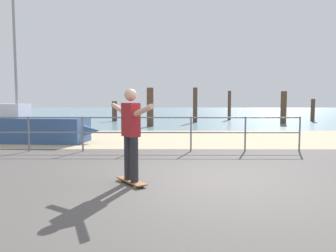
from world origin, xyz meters
TOP-DOWN VIEW (x-y plane):
  - ground_plane at (0.00, -1.00)m, footprint 24.00×10.00m
  - beach_strip at (0.00, 7.00)m, footprint 24.00×6.00m
  - sea_surface at (0.00, 35.00)m, footprint 72.00×50.00m
  - railing_fence at (-1.59, 3.60)m, footprint 9.67×0.05m
  - sailboat at (-5.68, 5.71)m, footprint 5.03×1.78m
  - skateboard at (-1.30, -0.13)m, footprint 0.63×0.77m
  - skateboarder at (-1.30, -0.13)m, footprint 0.91×1.23m
  - groyne_post_0 at (-4.60, 17.26)m, footprint 0.36×0.36m
  - groyne_post_1 at (-1.74, 12.60)m, footprint 0.38×0.38m
  - groyne_post_2 at (1.11, 16.08)m, footprint 0.30×0.30m
  - groyne_post_3 at (3.97, 18.94)m, footprint 0.25×0.25m
  - groyne_post_4 at (6.82, 15.21)m, footprint 0.38×0.38m
  - groyne_post_5 at (9.68, 17.34)m, footprint 0.28×0.28m

SIDE VIEW (x-z plane):
  - ground_plane at x=0.00m, z-range -0.02..0.02m
  - beach_strip at x=0.00m, z-range -0.02..0.02m
  - sea_surface at x=0.00m, z-range -0.02..0.02m
  - skateboard at x=-1.30m, z-range 0.03..0.11m
  - sailboat at x=-5.68m, z-range -2.07..3.12m
  - railing_fence at x=-1.59m, z-range 0.17..1.22m
  - groyne_post_0 at x=-4.60m, z-range 0.00..1.46m
  - groyne_post_5 at x=9.68m, z-range 0.00..1.62m
  - skateboarder at x=-1.30m, z-range 0.19..1.84m
  - groyne_post_4 at x=6.82m, z-range 0.00..2.11m
  - groyne_post_1 at x=-1.74m, z-range 0.00..2.24m
  - groyne_post_3 at x=3.97m, z-range 0.00..2.24m
  - groyne_post_2 at x=1.11m, z-range 0.00..2.38m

